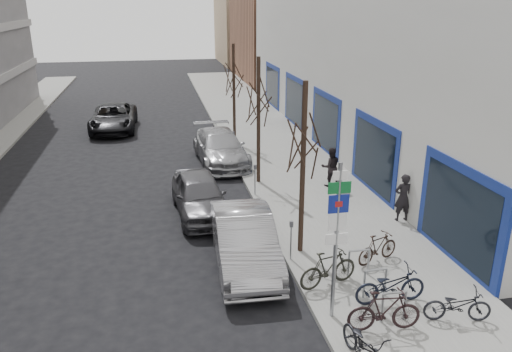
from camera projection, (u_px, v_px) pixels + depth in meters
name	position (u px, v px, depth m)	size (l,w,h in m)	color
ground	(238.00, 332.00, 12.14)	(120.00, 120.00, 0.00)	black
sidewalk_east	(300.00, 180.00, 22.20)	(5.00, 70.00, 0.15)	slate
commercial_building	(484.00, 49.00, 28.45)	(20.00, 32.00, 10.00)	#B7B7B2
brick_building_far	(299.00, 38.00, 50.21)	(12.00, 14.00, 8.00)	brown
tan_building_far	(270.00, 26.00, 63.99)	(13.00, 12.00, 9.00)	#937A5B
highway_sign_pole	(337.00, 233.00, 11.76)	(0.55, 0.10, 4.20)	gray
bike_rack	(375.00, 280.00, 13.19)	(0.66, 2.26, 0.83)	gray
tree_near	(304.00, 129.00, 14.49)	(1.80, 1.80, 5.50)	black
tree_mid	(259.00, 91.00, 20.50)	(1.80, 1.80, 5.50)	black
tree_far	(234.00, 71.00, 26.51)	(1.80, 1.80, 5.50)	black
meter_front	(291.00, 237.00, 15.01)	(0.10, 0.08, 1.27)	gray
meter_mid	(255.00, 177.00, 20.09)	(0.10, 0.08, 1.27)	gray
meter_back	(234.00, 141.00, 25.17)	(0.10, 0.08, 1.27)	gray
bike_near_left	(365.00, 344.00, 10.67)	(0.54, 1.79, 1.09)	black
bike_near_right	(384.00, 310.00, 11.81)	(0.54, 1.81, 1.10)	black
bike_mid_curb	(391.00, 282.00, 12.91)	(0.58, 1.92, 1.17)	black
bike_mid_inner	(328.00, 268.00, 13.68)	(0.54, 1.81, 1.10)	black
bike_far_curb	(458.00, 303.00, 12.19)	(0.50, 1.65, 1.01)	black
bike_far_inner	(378.00, 247.00, 14.96)	(0.47, 1.58, 0.96)	black
parked_car_front	(245.00, 240.00, 14.99)	(1.73, 4.95, 1.63)	#98979C
parked_car_mid	(200.00, 195.00, 18.62)	(1.81, 4.51, 1.54)	#48474C
parked_car_back	(220.00, 147.00, 24.54)	(2.22, 5.45, 1.58)	#949498
lane_car	(114.00, 118.00, 30.79)	(2.62, 5.68, 1.58)	black
pedestrian_near	(403.00, 198.00, 17.68)	(0.64, 0.42, 1.75)	black
pedestrian_far	(331.00, 167.00, 21.01)	(0.63, 0.43, 1.72)	black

